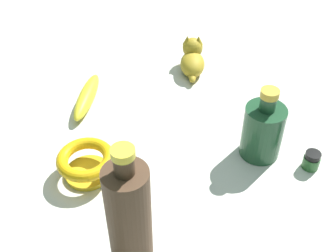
# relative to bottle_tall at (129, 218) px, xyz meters

# --- Properties ---
(ground) EXTENTS (2.00, 2.00, 0.00)m
(ground) POSITION_rel_bottle_tall_xyz_m (-0.22, 0.17, -0.11)
(ground) COLOR silver
(bottle_tall) EXTENTS (0.07, 0.07, 0.27)m
(bottle_tall) POSITION_rel_bottle_tall_xyz_m (0.00, 0.00, 0.00)
(bottle_tall) COLOR #4E3523
(bottle_tall) RESTS_ON ground
(banana) EXTENTS (0.18, 0.13, 0.04)m
(banana) POSITION_rel_bottle_tall_xyz_m (-0.46, 0.06, -0.10)
(banana) COLOR yellow
(banana) RESTS_ON ground
(cat_figurine) EXTENTS (0.13, 0.11, 0.09)m
(cat_figurine) POSITION_rel_bottle_tall_xyz_m (-0.48, 0.37, -0.08)
(cat_figurine) COLOR #B29125
(cat_figurine) RESTS_ON ground
(bowl) EXTENTS (0.12, 0.12, 0.06)m
(bowl) POSITION_rel_bottle_tall_xyz_m (-0.22, -0.01, -0.08)
(bowl) COLOR gold
(bowl) RESTS_ON ground
(nail_polish_jar) EXTENTS (0.04, 0.04, 0.04)m
(nail_polish_jar) POSITION_rel_bottle_tall_xyz_m (-0.04, 0.42, -0.09)
(nail_polish_jar) COLOR #2B612D
(nail_polish_jar) RESTS_ON ground
(bottle_short) EXTENTS (0.09, 0.09, 0.17)m
(bottle_short) POSITION_rel_bottle_tall_xyz_m (-0.13, 0.35, -0.05)
(bottle_short) COLOR #224C2F
(bottle_short) RESTS_ON ground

